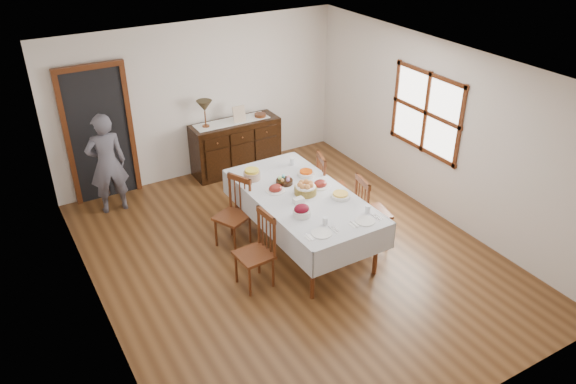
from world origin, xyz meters
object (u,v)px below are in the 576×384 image
chair_left_far (234,212)px  chair_right_near (370,210)px  dining_table (302,201)px  table_lamp (204,107)px  person (107,161)px  sideboard (236,146)px  chair_left_near (258,250)px  chair_right_far (330,186)px

chair_left_far → chair_right_near: chair_right_near is taller
dining_table → table_lamp: bearing=95.4°
person → sideboard: bearing=-170.7°
chair_right_near → sideboard: size_ratio=0.67×
chair_left_near → dining_table: bearing=111.5°
table_lamp → dining_table: bearing=-84.1°
chair_right_near → person: (-2.87, 2.70, 0.33)m
chair_right_far → person: size_ratio=0.62×
sideboard → table_lamp: bearing=177.0°
dining_table → person: person is taller
chair_left_near → chair_right_far: chair_right_far is taller
chair_right_near → chair_right_far: chair_right_far is taller
dining_table → chair_left_far: chair_left_far is taller
chair_right_near → sideboard: bearing=22.9°
chair_left_far → table_lamp: table_lamp is taller
table_lamp → sideboard: bearing=-3.0°
sideboard → table_lamp: size_ratio=3.32×
chair_right_near → chair_right_far: bearing=18.5°
person → dining_table: bearing=133.4°
dining_table → sideboard: size_ratio=1.58×
chair_left_near → person: bearing=-162.2°
chair_right_near → chair_right_far: size_ratio=0.97×
sideboard → table_lamp: table_lamp is taller
dining_table → table_lamp: table_lamp is taller
dining_table → chair_left_far: 0.96m
chair_left_far → person: (-1.24, 1.78, 0.34)m
dining_table → chair_right_near: 0.97m
dining_table → chair_right_near: (0.87, -0.38, -0.21)m
dining_table → chair_left_near: 1.02m
sideboard → person: person is taller
dining_table → person: 3.06m
chair_left_far → sideboard: chair_left_far is taller
dining_table → chair_left_near: bearing=-155.2°
chair_right_near → person: person is taller
chair_left_near → chair_right_near: (1.77, 0.05, 0.01)m
chair_right_near → table_lamp: bearing=31.9°
chair_right_far → table_lamp: table_lamp is taller
chair_right_near → chair_left_near: bearing=102.6°
chair_left_far → sideboard: (1.00, 2.04, -0.04)m
chair_left_far → chair_right_far: size_ratio=0.95×
chair_left_near → chair_right_far: (1.66, 0.88, 0.02)m
chair_right_far → person: person is taller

